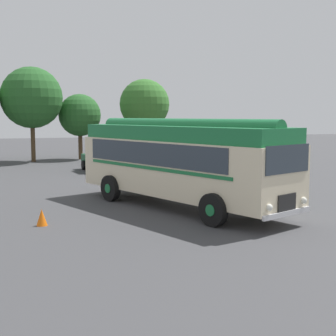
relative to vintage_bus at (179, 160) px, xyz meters
The scene contains 8 objects.
ground_plane 1.95m from the vintage_bus, 22.87° to the left, with size 120.00×120.00×0.00m, color #3D3D3F.
vintage_bus is the anchor object (origin of this frame).
car_near_left 12.90m from the vintage_bus, 94.48° to the left, with size 2.38×4.39×1.66m.
car_mid_left 13.06m from the vintage_bus, 82.72° to the left, with size 2.26×4.34×1.66m.
tree_left_of_centre 21.57m from the vintage_bus, 104.12° to the left, with size 4.73×4.73×7.34m.
tree_centre 21.75m from the vintage_bus, 93.64° to the left, with size 3.44×3.44×5.35m.
tree_right_of_centre 21.42m from the vintage_bus, 79.37° to the left, with size 4.14×4.14×6.61m.
traffic_cone 5.77m from the vintage_bus, 163.27° to the right, with size 0.36×0.36×0.55m, color orange.
Camera 1 is at (-6.18, -17.40, 3.61)m, focal length 50.00 mm.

